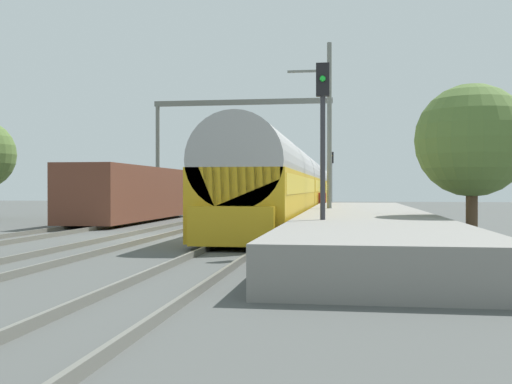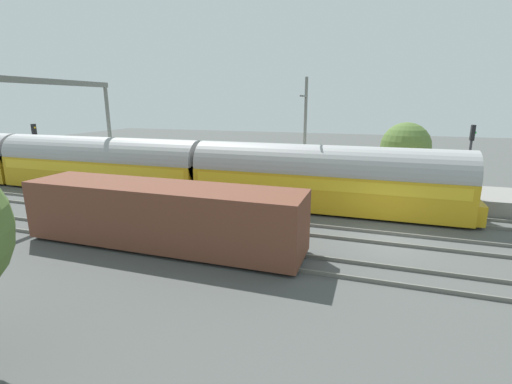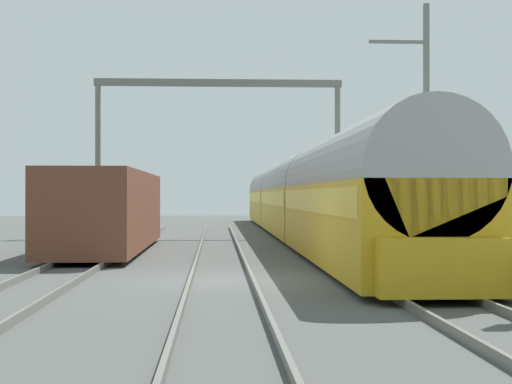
% 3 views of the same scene
% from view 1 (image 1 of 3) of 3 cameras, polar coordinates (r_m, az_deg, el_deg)
% --- Properties ---
extents(ground, '(120.00, 120.00, 0.00)m').
position_cam_1_polar(ground, '(22.61, -10.15, -4.12)').
color(ground, '#4A4D4B').
extents(track_far_west, '(1.52, 60.00, 0.16)m').
position_cam_1_polar(track_far_west, '(24.18, -19.22, -3.65)').
color(track_far_west, '#65645C').
rests_on(track_far_west, ground).
extents(track_west, '(1.52, 60.00, 0.16)m').
position_cam_1_polar(track_west, '(22.60, -10.15, -3.91)').
color(track_west, '#65645C').
rests_on(track_west, ground).
extents(track_east, '(1.52, 60.00, 0.16)m').
position_cam_1_polar(track_east, '(21.67, -0.02, -4.09)').
color(track_east, '#65645C').
rests_on(track_east, ground).
extents(platform, '(4.40, 28.00, 0.90)m').
position_cam_1_polar(platform, '(23.42, 10.00, -2.86)').
color(platform, gray).
rests_on(platform, ground).
extents(passenger_train, '(2.93, 49.20, 3.82)m').
position_cam_1_polar(passenger_train, '(41.47, 4.01, 0.65)').
color(passenger_train, gold).
rests_on(passenger_train, ground).
extents(freight_car, '(2.80, 13.00, 2.70)m').
position_cam_1_polar(freight_car, '(33.12, -11.35, -0.15)').
color(freight_car, brown).
rests_on(freight_car, ground).
extents(person_crossing, '(0.46, 0.37, 1.73)m').
position_cam_1_polar(person_crossing, '(36.56, 6.11, -0.79)').
color(person_crossing, '#323232').
rests_on(person_crossing, ground).
extents(railway_signal_near, '(0.36, 0.30, 5.16)m').
position_cam_1_polar(railway_signal_near, '(17.02, 6.16, 5.53)').
color(railway_signal_near, '#2D2D33').
rests_on(railway_signal_near, ground).
extents(railway_signal_far, '(0.36, 0.30, 4.65)m').
position_cam_1_polar(railway_signal_far, '(49.69, 6.94, 1.79)').
color(railway_signal_far, '#2D2D33').
rests_on(railway_signal_far, ground).
extents(catenary_gantry, '(12.42, 0.28, 7.86)m').
position_cam_1_polar(catenary_gantry, '(42.82, -1.30, 5.53)').
color(catenary_gantry, slate).
rests_on(catenary_gantry, ground).
extents(catenary_pole_east_mid, '(1.90, 0.20, 8.00)m').
position_cam_1_polar(catenary_pole_east_mid, '(26.84, 6.66, 5.46)').
color(catenary_pole_east_mid, slate).
rests_on(catenary_pole_east_mid, ground).
extents(tree_east_background, '(3.54, 3.54, 5.03)m').
position_cam_1_polar(tree_east_background, '(20.56, 19.25, 4.48)').
color(tree_east_background, '#4C3826').
rests_on(tree_east_background, ground).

